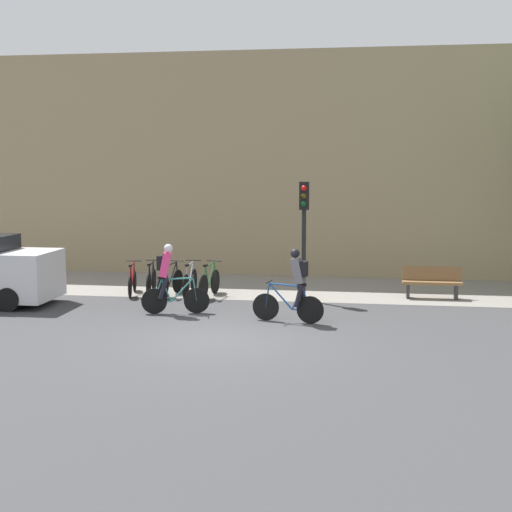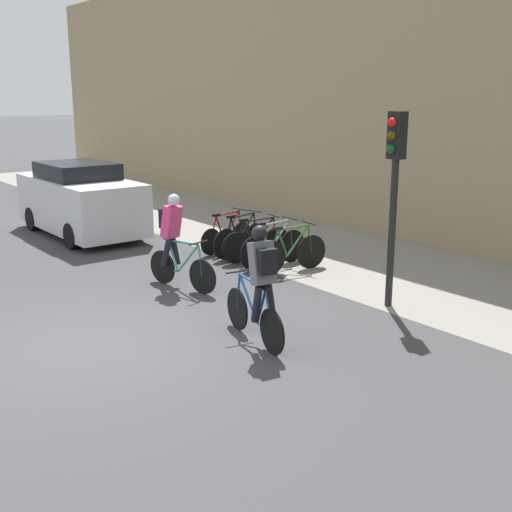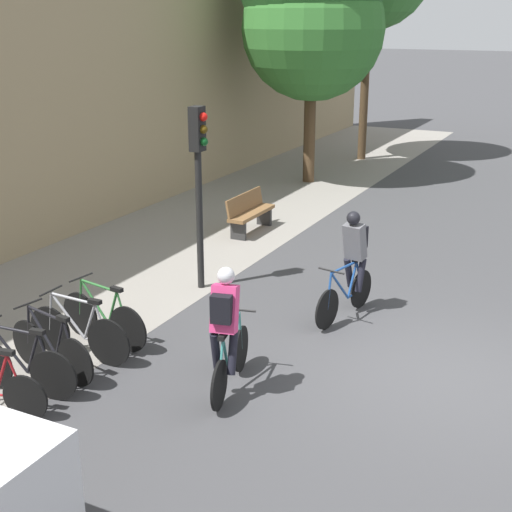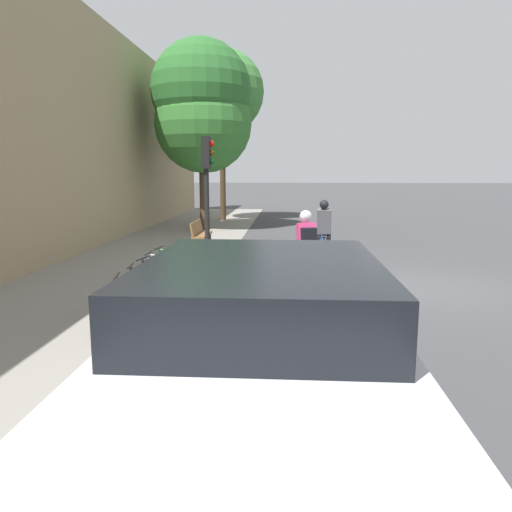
# 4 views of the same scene
# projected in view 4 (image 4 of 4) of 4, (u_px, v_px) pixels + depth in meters

# --- Properties ---
(ground) EXTENTS (200.00, 200.00, 0.00)m
(ground) POSITION_uv_depth(u_px,v_px,m) (418.00, 287.00, 10.67)
(ground) COLOR #3D3D3F
(kerb_strip) EXTENTS (44.00, 4.50, 0.01)m
(kerb_strip) POSITION_uv_depth(u_px,v_px,m) (110.00, 282.00, 11.10)
(kerb_strip) COLOR gray
(kerb_strip) RESTS_ON ground
(cyclist_pink) EXTENTS (1.68, 0.58, 1.76)m
(cyclist_pink) POSITION_uv_depth(u_px,v_px,m) (305.00, 256.00, 8.94)
(cyclist_pink) COLOR black
(cyclist_pink) RESTS_ON ground
(cyclist_grey) EXTENTS (1.74, 0.55, 1.77)m
(cyclist_grey) POSITION_uv_depth(u_px,v_px,m) (324.00, 234.00, 12.10)
(cyclist_grey) COLOR black
(cyclist_grey) RESTS_ON ground
(parked_bike_0) EXTENTS (0.48, 1.61, 0.94)m
(parked_bike_0) POSITION_uv_depth(u_px,v_px,m) (148.00, 311.00, 7.48)
(parked_bike_0) COLOR black
(parked_bike_0) RESTS_ON ground
(parked_bike_1) EXTENTS (0.46, 1.65, 0.98)m
(parked_bike_1) POSITION_uv_depth(u_px,v_px,m) (158.00, 299.00, 8.03)
(parked_bike_1) COLOR black
(parked_bike_1) RESTS_ON ground
(parked_bike_2) EXTENTS (0.46, 1.66, 0.98)m
(parked_bike_2) POSITION_uv_depth(u_px,v_px,m) (166.00, 291.00, 8.59)
(parked_bike_2) COLOR black
(parked_bike_2) RESTS_ON ground
(parked_bike_3) EXTENTS (0.46, 1.76, 0.99)m
(parked_bike_3) POSITION_uv_depth(u_px,v_px,m) (174.00, 283.00, 9.15)
(parked_bike_3) COLOR black
(parked_bike_3) RESTS_ON ground
(parked_bike_4) EXTENTS (0.46, 1.70, 0.99)m
(parked_bike_4) POSITION_uv_depth(u_px,v_px,m) (180.00, 277.00, 9.71)
(parked_bike_4) COLOR black
(parked_bike_4) RESTS_ON ground
(traffic_light_pole) EXTENTS (0.26, 0.30, 3.27)m
(traffic_light_pole) POSITION_uv_depth(u_px,v_px,m) (207.00, 178.00, 12.02)
(traffic_light_pole) COLOR black
(traffic_light_pole) RESTS_ON ground
(bench) EXTENTS (1.64, 0.44, 0.89)m
(bench) POSITION_uv_depth(u_px,v_px,m) (200.00, 234.00, 15.85)
(bench) COLOR brown
(bench) RESTS_ON ground
(parked_car) EXTENTS (4.30, 1.84, 1.85)m
(parked_car) POSITION_uv_depth(u_px,v_px,m) (262.00, 387.00, 3.61)
(parked_car) COLOR silver
(parked_car) RESTS_ON ground
(street_tree_0) EXTENTS (4.02, 4.02, 6.39)m
(street_tree_0) POSITION_uv_depth(u_px,v_px,m) (203.00, 124.00, 20.61)
(street_tree_0) COLOR #4C3823
(street_tree_0) RESTS_ON ground
(street_tree_1) EXTENTS (4.12, 4.12, 7.79)m
(street_tree_1) POSITION_uv_depth(u_px,v_px,m) (201.00, 91.00, 20.40)
(street_tree_1) COLOR #4C3823
(street_tree_1) RESTS_ON ground
(street_tree_2) EXTENTS (4.12, 4.12, 8.34)m
(street_tree_2) POSITION_uv_depth(u_px,v_px,m) (222.00, 92.00, 24.33)
(street_tree_2) COLOR #4C3823
(street_tree_2) RESTS_ON ground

